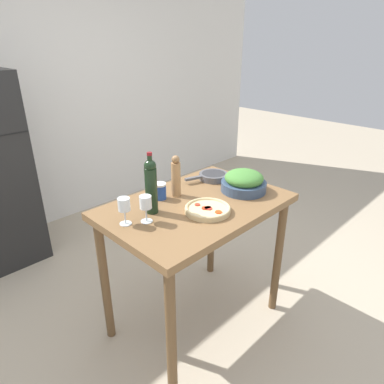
% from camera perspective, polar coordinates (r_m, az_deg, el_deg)
% --- Properties ---
extents(ground_plane, '(14.00, 14.00, 0.00)m').
position_cam_1_polar(ground_plane, '(2.64, 0.62, -20.49)').
color(ground_plane, '#BCAD93').
extents(wall_back, '(6.40, 0.06, 2.60)m').
position_cam_1_polar(wall_back, '(3.78, -24.32, 13.67)').
color(wall_back, silver).
rests_on(wall_back, ground_plane).
extents(prep_counter, '(1.13, 0.75, 0.94)m').
position_cam_1_polar(prep_counter, '(2.15, 0.71, -4.84)').
color(prep_counter, brown).
rests_on(prep_counter, ground_plane).
extents(wine_bottle, '(0.07, 0.07, 0.36)m').
position_cam_1_polar(wine_bottle, '(1.92, -6.84, 1.13)').
color(wine_bottle, black).
rests_on(wine_bottle, prep_counter).
extents(wine_glass_near, '(0.07, 0.07, 0.15)m').
position_cam_1_polar(wine_glass_near, '(1.85, -7.74, -1.96)').
color(wine_glass_near, silver).
rests_on(wine_glass_near, prep_counter).
extents(wine_glass_far, '(0.07, 0.07, 0.15)m').
position_cam_1_polar(wine_glass_far, '(1.84, -11.25, -2.31)').
color(wine_glass_far, silver).
rests_on(wine_glass_far, prep_counter).
extents(pepper_mill, '(0.06, 0.06, 0.27)m').
position_cam_1_polar(pepper_mill, '(2.14, -2.70, 2.55)').
color(pepper_mill, '#AD7F51').
rests_on(pepper_mill, prep_counter).
extents(salad_bowl, '(0.30, 0.30, 0.14)m').
position_cam_1_polar(salad_bowl, '(2.25, 8.63, 1.70)').
color(salad_bowl, '#384C6B').
rests_on(salad_bowl, prep_counter).
extents(homemade_pizza, '(0.26, 0.26, 0.03)m').
position_cam_1_polar(homemade_pizza, '(1.97, 2.62, -2.88)').
color(homemade_pizza, '#DBC189').
rests_on(homemade_pizza, prep_counter).
extents(salt_canister, '(0.08, 0.08, 0.10)m').
position_cam_1_polar(salt_canister, '(2.13, -5.32, 0.16)').
color(salt_canister, '#284CA3').
rests_on(salt_canister, prep_counter).
extents(cast_iron_skillet, '(0.32, 0.20, 0.04)m').
position_cam_1_polar(cast_iron_skillet, '(2.44, 3.55, 2.68)').
color(cast_iron_skillet, '#56565B').
rests_on(cast_iron_skillet, prep_counter).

